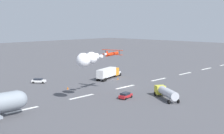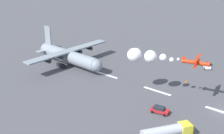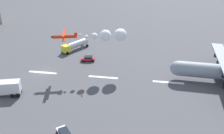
# 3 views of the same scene
# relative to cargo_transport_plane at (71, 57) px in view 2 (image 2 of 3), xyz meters

# --- Properties ---
(ground_plane) EXTENTS (440.00, 440.00, 0.00)m
(ground_plane) POSITION_rel_cargo_transport_plane_xyz_m (-47.04, -1.90, -3.33)
(ground_plane) COLOR #4C4C51
(ground_plane) RESTS_ON ground
(runway_stripe_4) EXTENTS (8.00, 0.90, 0.01)m
(runway_stripe_4) POSITION_rel_cargo_transport_plane_xyz_m (-47.04, -1.90, -3.32)
(runway_stripe_4) COLOR white
(runway_stripe_4) RESTS_ON ground
(runway_stripe_5) EXTENTS (8.00, 0.90, 0.01)m
(runway_stripe_5) POSITION_rel_cargo_transport_plane_xyz_m (-29.93, -1.90, -3.32)
(runway_stripe_5) COLOR white
(runway_stripe_5) RESTS_ON ground
(runway_stripe_6) EXTENTS (8.00, 0.90, 0.01)m
(runway_stripe_6) POSITION_rel_cargo_transport_plane_xyz_m (-12.82, -1.90, -3.32)
(runway_stripe_6) COLOR white
(runway_stripe_6) RESTS_ON ground
(runway_stripe_7) EXTENTS (8.00, 0.90, 0.01)m
(runway_stripe_7) POSITION_rel_cargo_transport_plane_xyz_m (4.29, -1.90, -3.32)
(runway_stripe_7) COLOR white
(runway_stripe_7) RESTS_ON ground
(cargo_transport_plane) EXTENTS (25.56, 30.40, 11.10)m
(cargo_transport_plane) POSITION_rel_cargo_transport_plane_xyz_m (0.00, 0.00, 0.00)
(cargo_transport_plane) COLOR gray
(cargo_transport_plane) RESTS_ON ground
(stunt_biplane_red) EXTENTS (19.38, 8.91, 3.35)m
(stunt_biplane_red) POSITION_rel_cargo_transport_plane_xyz_m (-28.70, 2.45, 7.11)
(stunt_biplane_red) COLOR red
(fuel_tanker_truck) EXTENTS (7.53, 9.85, 2.90)m
(fuel_tanker_truck) POSITION_rel_cargo_transport_plane_xyz_m (-42.87, 15.33, -1.58)
(fuel_tanker_truck) COLOR yellow
(fuel_tanker_truck) RESTS_ON ground
(followme_car_yellow) EXTENTS (4.15, 4.49, 1.52)m
(followme_car_yellow) POSITION_rel_cargo_transport_plane_xyz_m (-32.55, -25.83, -2.52)
(followme_car_yellow) COLOR white
(followme_car_yellow) RESTS_ON ground
(airport_staff_sedan) EXTENTS (4.33, 2.60, 1.52)m
(airport_staff_sedan) POSITION_rel_cargo_transport_plane_xyz_m (-36.43, 7.50, -2.52)
(airport_staff_sedan) COLOR #B21E23
(airport_staff_sedan) RESTS_ON ground
(traffic_cone_far) EXTENTS (0.44, 0.44, 0.75)m
(traffic_cone_far) POSITION_rel_cargo_transport_plane_xyz_m (-33.10, -11.69, -2.95)
(traffic_cone_far) COLOR orange
(traffic_cone_far) RESTS_ON ground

